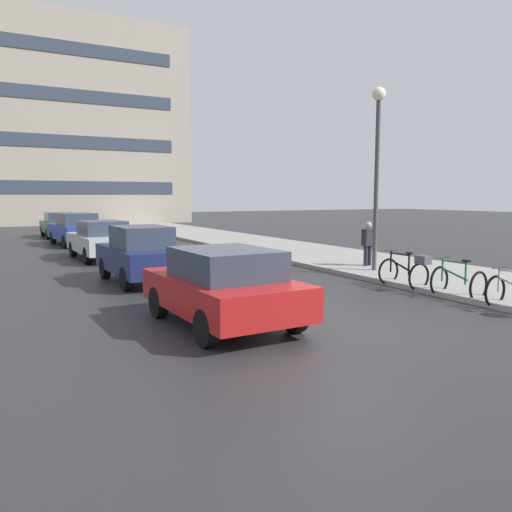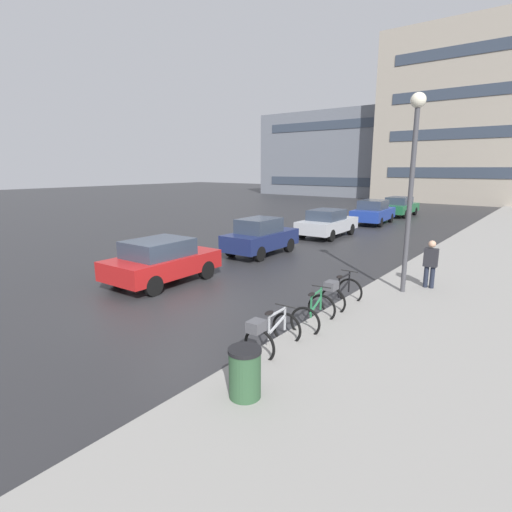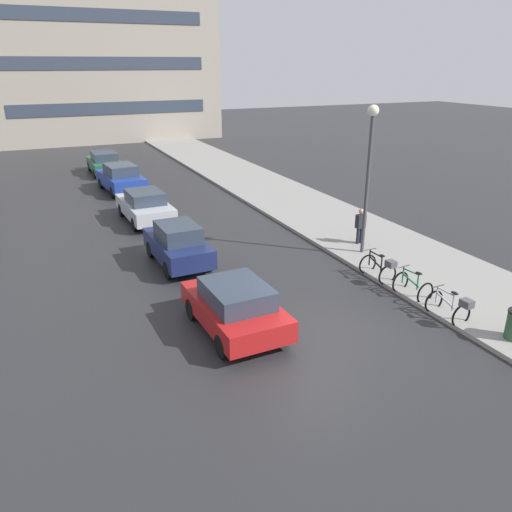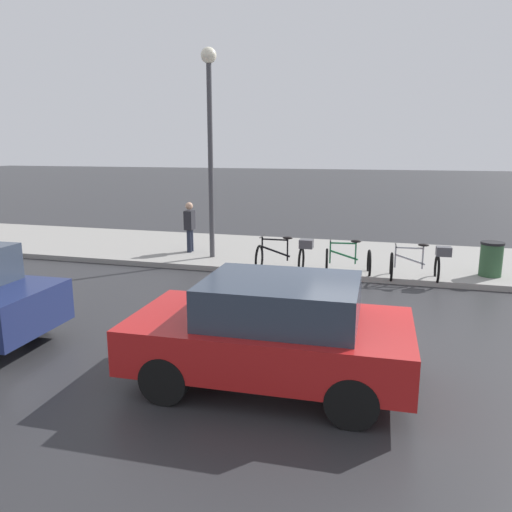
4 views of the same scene
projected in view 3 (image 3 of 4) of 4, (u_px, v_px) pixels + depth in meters
The scene contains 13 objects.
ground_plane at pixel (324, 334), 14.18m from camera, with size 140.00×140.00×0.00m, color #28282B.
sidewalk_kerb at pixel (321, 216), 24.96m from camera, with size 4.80×60.00×0.14m, color gray.
bicycle_nearest at pixel (451, 306), 14.72m from camera, with size 0.79×1.39×0.98m.
bicycle_second at pixel (413, 287), 16.24m from camera, with size 0.88×1.19×0.98m.
bicycle_third at pixel (380, 267), 17.49m from camera, with size 0.78×1.44×1.01m.
car_red at pixel (235, 306), 14.14m from camera, with size 2.08×3.85×1.49m.
car_navy at pixel (178, 244), 18.84m from camera, with size 1.81×3.85×1.63m.
car_silver at pixel (145, 206), 24.06m from camera, with size 2.08×4.40×1.53m.
car_blue at pixel (121, 178), 29.66m from camera, with size 2.35×4.56×1.64m.
car_green at pixel (105, 163), 34.48m from camera, with size 1.96×4.41×1.52m.
pedestrian at pixel (360, 225), 20.67m from camera, with size 0.42×0.27×1.63m.
streetlamp at pixel (369, 158), 18.63m from camera, with size 0.42×0.42×5.81m.
building_facade_main at pixel (98, 41), 47.33m from camera, with size 21.69×7.84×18.25m.
Camera 3 is at (-6.88, -10.51, 7.21)m, focal length 35.00 mm.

